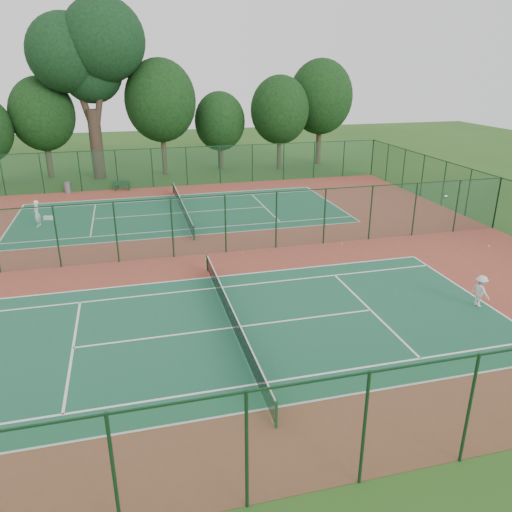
# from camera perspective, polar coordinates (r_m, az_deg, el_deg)

# --- Properties ---
(ground) EXTENTS (120.00, 120.00, 0.00)m
(ground) POSITION_cam_1_polar(r_m,az_deg,el_deg) (29.38, -6.37, 0.17)
(ground) COLOR #274F18
(ground) RESTS_ON ground
(red_pad) EXTENTS (40.00, 36.00, 0.01)m
(red_pad) POSITION_cam_1_polar(r_m,az_deg,el_deg) (29.38, -6.37, 0.18)
(red_pad) COLOR brown
(red_pad) RESTS_ON ground
(court_near) EXTENTS (23.77, 10.97, 0.01)m
(court_near) POSITION_cam_1_polar(r_m,az_deg,el_deg) (21.31, -2.71, -8.19)
(court_near) COLOR #1B573C
(court_near) RESTS_ON red_pad
(court_far) EXTENTS (23.77, 10.97, 0.01)m
(court_far) POSITION_cam_1_polar(r_m,az_deg,el_deg) (37.87, -8.42, 4.91)
(court_far) COLOR #1C593E
(court_far) RESTS_ON red_pad
(fence_north) EXTENTS (40.00, 0.09, 3.50)m
(fence_north) POSITION_cam_1_polar(r_m,az_deg,el_deg) (46.19, -9.86, 9.98)
(fence_north) COLOR #17462A
(fence_north) RESTS_ON ground
(fence_south) EXTENTS (40.00, 0.09, 3.50)m
(fence_south) POSITION_cam_1_polar(r_m,az_deg,el_deg) (13.18, 5.87, -20.15)
(fence_south) COLOR #1A502A
(fence_south) RESTS_ON ground
(fence_east) EXTENTS (0.09, 36.00, 3.50)m
(fence_east) POSITION_cam_1_polar(r_m,az_deg,el_deg) (37.12, 25.83, 5.48)
(fence_east) COLOR #1A502D
(fence_east) RESTS_ON ground
(fence_divider) EXTENTS (40.00, 0.09, 3.50)m
(fence_divider) POSITION_cam_1_polar(r_m,az_deg,el_deg) (28.80, -6.51, 3.45)
(fence_divider) COLOR #16432B
(fence_divider) RESTS_ON ground
(tennis_net_near) EXTENTS (0.10, 12.90, 0.97)m
(tennis_net_near) POSITION_cam_1_polar(r_m,az_deg,el_deg) (21.05, -2.74, -6.93)
(tennis_net_near) COLOR #163D1E
(tennis_net_near) RESTS_ON ground
(tennis_net_far) EXTENTS (0.10, 12.90, 0.97)m
(tennis_net_far) POSITION_cam_1_polar(r_m,az_deg,el_deg) (37.72, -8.46, 5.68)
(tennis_net_far) COLOR #153923
(tennis_net_far) RESTS_ON ground
(player_near) EXTENTS (0.74, 1.06, 1.50)m
(player_near) POSITION_cam_1_polar(r_m,az_deg,el_deg) (24.96, 24.26, -3.66)
(player_near) COLOR silver
(player_near) RESTS_ON court_near
(player_far) EXTENTS (0.55, 0.73, 1.81)m
(player_far) POSITION_cam_1_polar(r_m,az_deg,el_deg) (37.14, -23.77, 4.47)
(player_far) COLOR white
(player_far) RESTS_ON court_far
(trash_bin) EXTENTS (0.56, 0.56, 0.96)m
(trash_bin) POSITION_cam_1_polar(r_m,az_deg,el_deg) (46.19, -20.74, 7.32)
(trash_bin) COLOR gray
(trash_bin) RESTS_ON red_pad
(bench) EXTENTS (1.53, 0.71, 0.91)m
(bench) POSITION_cam_1_polar(r_m,az_deg,el_deg) (45.70, -15.08, 7.81)
(bench) COLOR #12341D
(bench) RESTS_ON red_pad
(kit_bag) EXTENTS (0.74, 0.43, 0.26)m
(kit_bag) POSITION_cam_1_polar(r_m,az_deg,el_deg) (38.71, -22.61, 4.04)
(kit_bag) COLOR white
(kit_bag) RESTS_ON red_pad
(stray_ball_a) EXTENTS (0.08, 0.08, 0.08)m
(stray_ball_a) POSITION_cam_1_polar(r_m,az_deg,el_deg) (28.55, -5.81, -0.33)
(stray_ball_a) COLOR #C7E735
(stray_ball_a) RESTS_ON red_pad
(stray_ball_b) EXTENTS (0.08, 0.08, 0.08)m
(stray_ball_b) POSITION_cam_1_polar(r_m,az_deg,el_deg) (31.24, 9.81, 1.38)
(stray_ball_b) COLOR #BEDA32
(stray_ball_b) RESTS_ON red_pad
(stray_ball_c) EXTENTS (0.06, 0.06, 0.06)m
(stray_ball_c) POSITION_cam_1_polar(r_m,az_deg,el_deg) (29.36, -1.57, 0.38)
(stray_ball_c) COLOR gold
(stray_ball_c) RESTS_ON red_pad
(big_tree) EXTENTS (10.49, 7.68, 16.11)m
(big_tree) POSITION_cam_1_polar(r_m,az_deg,el_deg) (50.65, -18.70, 21.20)
(big_tree) COLOR #33241B
(big_tree) RESTS_ON ground
(evergreen_row) EXTENTS (39.00, 5.00, 12.00)m
(evergreen_row) POSITION_cam_1_polar(r_m,az_deg,el_deg) (52.68, -9.83, 9.38)
(evergreen_row) COLOR black
(evergreen_row) RESTS_ON ground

